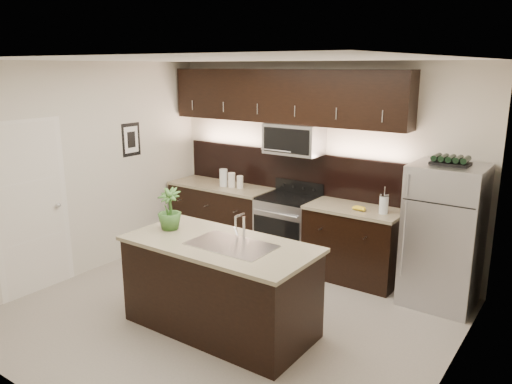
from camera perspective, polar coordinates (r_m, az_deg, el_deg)
ground at (r=5.62m, az=-3.39°, el=-13.81°), size 4.50×4.50×0.00m
room_walls at (r=5.09m, az=-4.91°, el=3.49°), size 4.52×4.02×2.71m
counter_run at (r=6.95m, az=2.26°, el=-3.98°), size 3.51×0.65×0.94m
upper_fixtures at (r=6.73m, az=3.28°, el=9.94°), size 3.49×0.40×1.66m
island at (r=5.17m, az=-4.11°, el=-10.63°), size 1.96×0.96×0.94m
sink_faucet at (r=4.90m, az=-2.76°, el=-5.89°), size 0.84×0.50×0.28m
refrigerator at (r=5.94m, az=20.62°, el=-4.71°), size 0.78×0.70×1.61m
wine_rack at (r=5.74m, az=21.36°, el=3.36°), size 0.40×0.25×0.10m
plant at (r=5.38m, az=-9.87°, el=-1.92°), size 0.31×0.31×0.45m
canisters at (r=7.20m, az=-3.03°, el=1.46°), size 0.38×0.14×0.25m
french_press at (r=6.08m, az=14.40°, el=-1.32°), size 0.11×0.11×0.32m
bananas at (r=6.19m, az=11.40°, el=-1.74°), size 0.19×0.16×0.05m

